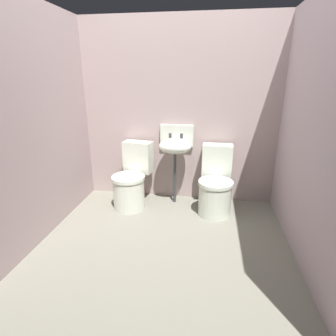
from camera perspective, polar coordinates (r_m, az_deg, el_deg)
ground_plane at (r=2.79m, az=-0.95°, el=-16.50°), size 2.84×2.70×0.08m
wall_back at (r=3.48m, az=2.36°, el=11.50°), size 2.84×0.10×2.25m
wall_left at (r=2.90m, az=-26.51°, el=8.00°), size 0.10×2.50×2.25m
wall_right at (r=2.53m, az=29.09°, el=6.26°), size 0.10×2.50×2.25m
toilet_left at (r=3.41m, az=-7.65°, el=-2.78°), size 0.48×0.65×0.78m
toilet_right at (r=3.28m, az=9.97°, el=-3.80°), size 0.41×0.60×0.78m
sink at (r=3.35m, az=1.57°, el=4.76°), size 0.42×0.35×0.99m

